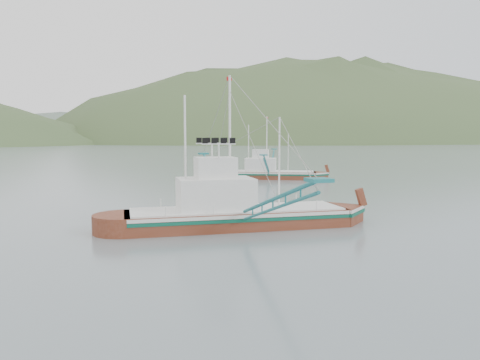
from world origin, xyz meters
name	(u,v)px	position (x,y,z in m)	size (l,w,h in m)	color
ground	(264,229)	(0.00, 0.00, 0.00)	(1200.00, 1200.00, 0.00)	slate
main_boat	(234,204)	(-2.08, 1.23, 1.80)	(17.40, 31.01, 12.56)	#602714
bg_boat_right	(269,165)	(15.44, 38.06, 2.24)	(15.52, 25.59, 10.96)	#602714
headland_right	(327,141)	(240.00, 430.00, 0.00)	(684.00, 432.00, 306.00)	#3D532B
ridge_distant	(124,141)	(30.00, 560.00, 0.00)	(960.00, 400.00, 240.00)	slate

